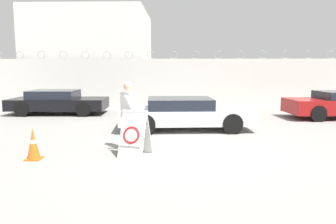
% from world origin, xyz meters
% --- Properties ---
extents(ground_plane, '(90.00, 90.00, 0.00)m').
position_xyz_m(ground_plane, '(0.00, 0.00, 0.00)').
color(ground_plane, gray).
extents(perimeter_wall, '(36.00, 0.30, 3.12)m').
position_xyz_m(perimeter_wall, '(0.00, 11.15, 1.34)').
color(perimeter_wall, silver).
rests_on(perimeter_wall, ground_plane).
extents(building_block, '(7.75, 7.60, 6.08)m').
position_xyz_m(building_block, '(-6.49, 15.71, 3.04)').
color(building_block, silver).
rests_on(building_block, ground_plane).
extents(barricade_sign, '(0.82, 0.93, 1.14)m').
position_xyz_m(barricade_sign, '(-1.47, -0.44, 0.56)').
color(barricade_sign, white).
rests_on(barricade_sign, ground_plane).
extents(security_guard, '(0.49, 0.68, 1.82)m').
position_xyz_m(security_guard, '(-1.70, 0.15, 1.02)').
color(security_guard, '#232838').
rests_on(security_guard, ground_plane).
extents(traffic_cone_near, '(0.35, 0.35, 0.75)m').
position_xyz_m(traffic_cone_near, '(-3.83, -0.80, 0.37)').
color(traffic_cone_near, orange).
rests_on(traffic_cone_near, ground_plane).
extents(parked_car_front_coupe, '(4.44, 2.10, 1.12)m').
position_xyz_m(parked_car_front_coupe, '(-6.02, 6.82, 0.58)').
color(parked_car_front_coupe, black).
rests_on(parked_car_front_coupe, ground_plane).
extents(parked_car_rear_sedan, '(4.75, 2.28, 1.11)m').
position_xyz_m(parked_car_rear_sedan, '(-0.15, 3.16, 0.58)').
color(parked_car_rear_sedan, black).
rests_on(parked_car_rear_sedan, ground_plane).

